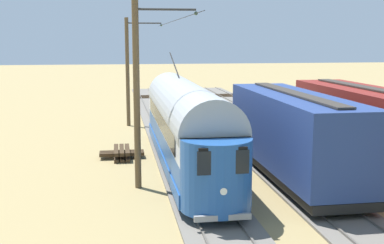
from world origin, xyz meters
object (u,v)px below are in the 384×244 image
object	(u,v)px
coach_far_siding	(293,133)
catenary_pole_mid_near	(138,92)
vintage_streetcar	(185,123)
switch_stand	(306,116)
spare_tie_stack	(122,153)
coach_adjacent	(381,129)
catenary_pole_foreground	(128,70)

from	to	relation	value
coach_far_siding	catenary_pole_mid_near	xyz separation A→B (m)	(7.00, 0.22, 1.99)
vintage_streetcar	switch_stand	distance (m)	15.26
switch_stand	spare_tie_stack	size ratio (longest dim) A/B	0.51
catenary_pole_mid_near	vintage_streetcar	bearing A→B (deg)	-127.64
spare_tie_stack	coach_adjacent	bearing A→B (deg)	157.79
spare_tie_stack	switch_stand	bearing A→B (deg)	-149.09
spare_tie_stack	vintage_streetcar	bearing A→B (deg)	144.25
switch_stand	coach_far_siding	bearing A→B (deg)	65.30
coach_far_siding	switch_stand	world-z (taller)	coach_far_siding
catenary_pole_mid_near	switch_stand	distance (m)	19.51
catenary_pole_mid_near	spare_tie_stack	size ratio (longest dim) A/B	3.33
vintage_streetcar	coach_adjacent	distance (m)	9.44
vintage_streetcar	catenary_pole_mid_near	world-z (taller)	catenary_pole_mid_near
coach_adjacent	catenary_pole_mid_near	world-z (taller)	catenary_pole_mid_near
coach_far_siding	catenary_pole_mid_near	distance (m)	7.28
coach_far_siding	spare_tie_stack	bearing A→B (deg)	-34.42
vintage_streetcar	catenary_pole_foreground	bearing A→B (deg)	-78.74
coach_far_siding	switch_stand	size ratio (longest dim) A/B	9.08
switch_stand	catenary_pole_foreground	bearing A→B (deg)	-7.57
catenary_pole_mid_near	switch_stand	size ratio (longest dim) A/B	6.47
vintage_streetcar	coach_far_siding	distance (m)	5.43
coach_adjacent	spare_tie_stack	size ratio (longest dim) A/B	6.22
switch_stand	vintage_streetcar	bearing A→B (deg)	44.62
vintage_streetcar	coach_adjacent	xyz separation A→B (m)	(-9.05, 2.70, -0.10)
catenary_pole_foreground	spare_tie_stack	world-z (taller)	catenary_pole_foreground
coach_adjacent	catenary_pole_foreground	bearing A→B (deg)	-52.71
coach_far_siding	switch_stand	bearing A→B (deg)	-114.70
coach_adjacent	switch_stand	distance (m)	13.56
spare_tie_stack	catenary_pole_mid_near	bearing A→B (deg)	97.30
switch_stand	spare_tie_stack	bearing A→B (deg)	30.91
catenary_pole_foreground	coach_adjacent	bearing A→B (deg)	127.29
coach_far_siding	spare_tie_stack	xyz separation A→B (m)	(7.70, -5.28, -1.89)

